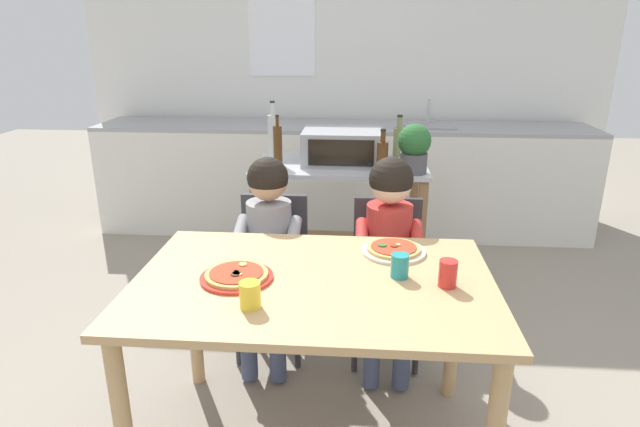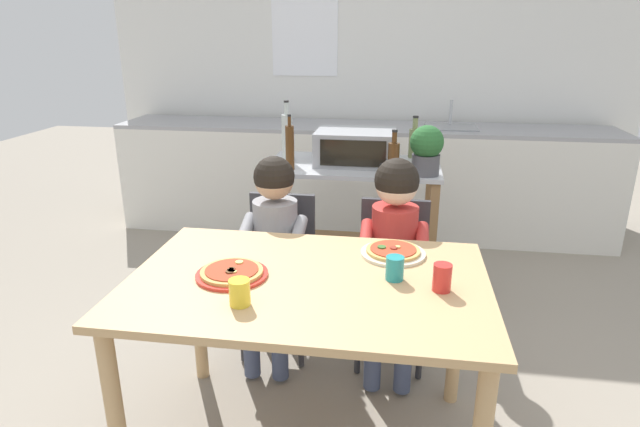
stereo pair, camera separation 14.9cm
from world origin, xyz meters
The scene contains 20 objects.
ground_plane centered at (0.00, 1.16, 0.00)m, with size 11.62×11.62×0.00m, color gray.
back_wall_tiled centered at (0.00, 2.96, 1.35)m, with size 4.44×0.13×2.70m.
kitchen_counter centered at (0.00, 2.55, 0.45)m, with size 4.00×0.60×1.09m.
kitchen_island_cart centered at (0.04, 1.40, 0.57)m, with size 1.04×0.59×0.85m.
toaster_oven centered at (0.05, 1.42, 0.95)m, with size 0.47×0.38×0.20m.
bottle_tall_green_wine centered at (0.28, 1.15, 0.95)m, with size 0.06×0.06×0.26m.
bottle_slim_sauce centered at (-0.37, 1.38, 1.01)m, with size 0.06×0.06×0.37m.
bottle_squat_spirits centered at (-0.31, 1.21, 0.99)m, with size 0.05×0.05×0.32m.
bottle_clear_vinegar centered at (0.40, 1.63, 0.95)m, with size 0.07×0.07×0.26m.
potted_herb_plant centered at (0.46, 1.21, 1.00)m, with size 0.19×0.19×0.28m.
dining_table centered at (0.00, 0.00, 0.65)m, with size 1.32×0.88×0.76m.
dining_chair_left centered at (-0.28, 0.73, 0.48)m, with size 0.36×0.36×0.81m.
dining_chair_right centered at (0.30, 0.72, 0.48)m, with size 0.36×0.36×0.81m.
child_in_grey_shirt centered at (-0.28, 0.61, 0.68)m, with size 0.32×0.42×1.03m.
child_in_red_shirt centered at (0.30, 0.60, 0.69)m, with size 0.32×0.42×1.05m.
pizza_plate_red_rimmed centered at (-0.28, -0.02, 0.77)m, with size 0.27×0.27×0.03m.
pizza_plate_cream centered at (0.30, 0.27, 0.77)m, with size 0.26×0.26×0.03m.
drinking_cup_yellow centered at (-0.19, -0.23, 0.80)m, with size 0.07×0.07×0.09m, color yellow.
drinking_cup_red centered at (0.48, -0.02, 0.81)m, with size 0.07×0.07×0.10m, color red.
drinking_cup_teal centered at (0.31, 0.04, 0.80)m, with size 0.07×0.07×0.09m, color teal.
Camera 1 is at (0.16, -1.75, 1.62)m, focal length 29.79 mm.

